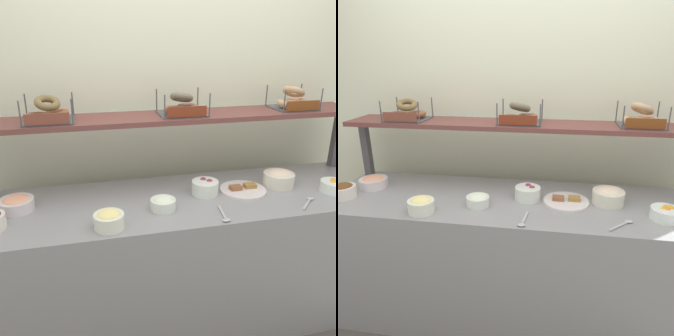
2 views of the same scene
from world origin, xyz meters
The scene contains 17 objects.
ground_plane centered at (0.00, 0.00, 0.00)m, with size 8.00×8.00×0.00m, color #595651.
back_wall centered at (0.00, 0.55, 1.20)m, with size 3.57×0.06×2.40m, color white.
deli_counter centered at (0.00, 0.00, 0.42)m, with size 2.37×0.70×0.85m, color gray.
shelf_riser_right centered at (1.13, 0.27, 1.05)m, with size 0.05×0.05×0.40m, color #4C4C51.
upper_shelf centered at (0.00, 0.27, 1.26)m, with size 2.33×0.32×0.03m, color brown.
bowl_fruit_salad centered at (0.85, -0.12, 0.89)m, with size 0.16×0.16×0.08m.
bowl_cream_cheese centered at (-0.20, -0.12, 0.89)m, with size 0.14×0.14×0.08m.
bowl_lox_spread centered at (-0.97, 0.05, 0.89)m, with size 0.18×0.18×0.08m.
bowl_beet_salad centered at (0.08, 0.02, 0.89)m, with size 0.16×0.16×0.09m.
bowl_egg_salad centered at (-0.50, -0.25, 0.90)m, with size 0.15×0.15×0.09m.
bowl_potato_salad centered at (0.57, 0.03, 0.90)m, with size 0.19×0.19×0.11m.
serving_plate_white centered at (0.32, 0.01, 0.86)m, with size 0.28×0.28×0.04m.
serving_spoon_near_plate centered at (0.62, -0.22, 0.86)m, with size 0.14×0.13×0.01m.
serving_spoon_by_edge centered at (0.09, -0.28, 0.86)m, with size 0.05×0.18×0.01m.
bagel_basket_cinnamon_raisin centered at (-0.77, 0.25, 1.33)m, with size 0.27×0.24×0.15m.
bagel_basket_poppy centered at (0.00, 0.26, 1.33)m, with size 0.29×0.25×0.15m.
bagel_basket_plain centered at (0.75, 0.27, 1.33)m, with size 0.28×0.26×0.16m.
Camera 1 is at (-0.57, -1.81, 1.74)m, focal length 38.29 mm.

